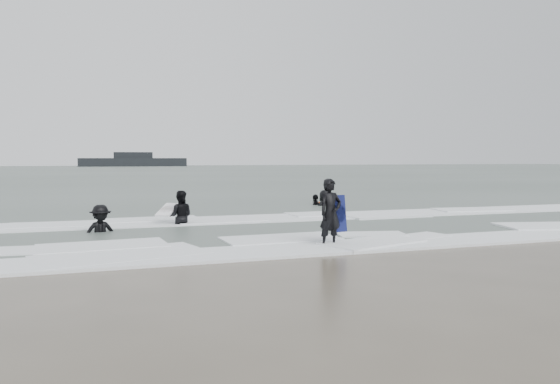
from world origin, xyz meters
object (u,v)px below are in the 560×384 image
object	(u,v)px
surfer_right_far	(325,207)
vessel_horizon	(133,161)
surfer_right_near	(316,206)
surfer_breaker	(101,234)
surfer_centre	(330,248)
surfer_wading	(180,226)

from	to	relation	value
surfer_right_far	vessel_horizon	world-z (taller)	vessel_horizon
vessel_horizon	surfer_right_near	bearing A→B (deg)	-89.87
vessel_horizon	surfer_right_far	bearing A→B (deg)	-89.80
surfer_breaker	surfer_right_far	world-z (taller)	surfer_right_far
surfer_right_far	vessel_horizon	distance (m)	133.87
surfer_centre	surfer_right_near	bearing A→B (deg)	56.05
surfer_centre	surfer_wading	distance (m)	6.44
surfer_wading	surfer_right_near	size ratio (longest dim) A/B	1.03
surfer_centre	surfer_right_far	world-z (taller)	surfer_right_far
surfer_right_near	surfer_right_far	size ratio (longest dim) A/B	0.87
surfer_centre	surfer_breaker	bearing A→B (deg)	127.78
surfer_wading	surfer_right_far	xyz separation A→B (m)	(7.52, 5.14, 0.00)
surfer_centre	vessel_horizon	world-z (taller)	vessel_horizon
surfer_right_near	vessel_horizon	distance (m)	133.12
surfer_right_far	surfer_right_near	bearing A→B (deg)	-101.30
surfer_breaker	surfer_right_near	bearing A→B (deg)	23.94
surfer_right_far	surfer_breaker	bearing A→B (deg)	7.70
surfer_breaker	vessel_horizon	size ratio (longest dim) A/B	0.06
surfer_right_near	vessel_horizon	world-z (taller)	vessel_horizon
vessel_horizon	surfer_wading	bearing A→B (deg)	-92.90
surfer_wading	surfer_breaker	distance (m)	2.85
surfer_wading	surfer_right_far	distance (m)	9.11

